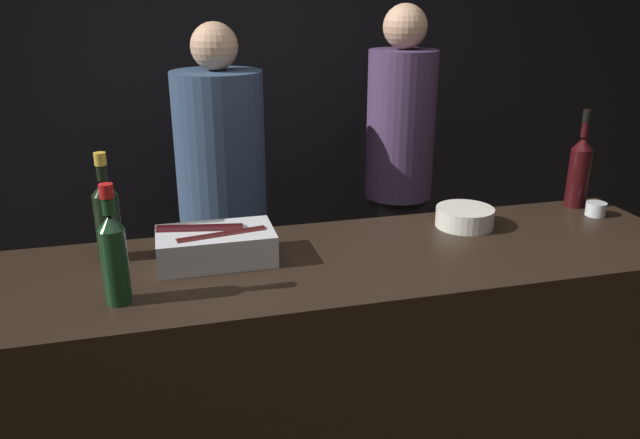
{
  "coord_description": "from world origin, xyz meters",
  "views": [
    {
      "loc": [
        -0.45,
        -1.41,
        1.77
      ],
      "look_at": [
        0.0,
        0.35,
        1.11
      ],
      "focal_mm": 35.0,
      "sensor_mm": 36.0,
      "label": 1
    }
  ],
  "objects_px": {
    "red_wine_bottle_burgundy": "(114,253)",
    "candle_votive": "(596,209)",
    "red_wine_bottle_black_foil": "(579,169)",
    "person_in_hoodie": "(399,161)",
    "ice_bin_with_bottles": "(214,244)",
    "bowl_white": "(465,216)",
    "champagne_bottle": "(107,216)",
    "person_blond_tee": "(222,186)"
  },
  "relations": [
    {
      "from": "red_wine_bottle_burgundy",
      "to": "red_wine_bottle_black_foil",
      "type": "xyz_separation_m",
      "value": [
        1.68,
        0.4,
        0.01
      ]
    },
    {
      "from": "bowl_white",
      "to": "candle_votive",
      "type": "xyz_separation_m",
      "value": [
        0.53,
        -0.02,
        -0.01
      ]
    },
    {
      "from": "red_wine_bottle_burgundy",
      "to": "candle_votive",
      "type": "bearing_deg",
      "value": 9.38
    },
    {
      "from": "ice_bin_with_bottles",
      "to": "bowl_white",
      "type": "bearing_deg",
      "value": 5.62
    },
    {
      "from": "ice_bin_with_bottles",
      "to": "candle_votive",
      "type": "bearing_deg",
      "value": 2.78
    },
    {
      "from": "candle_votive",
      "to": "red_wine_bottle_burgundy",
      "type": "height_order",
      "value": "red_wine_bottle_burgundy"
    },
    {
      "from": "red_wine_bottle_black_foil",
      "to": "person_in_hoodie",
      "type": "distance_m",
      "value": 0.97
    },
    {
      "from": "bowl_white",
      "to": "red_wine_bottle_black_foil",
      "type": "bearing_deg",
      "value": 10.72
    },
    {
      "from": "person_in_hoodie",
      "to": "person_blond_tee",
      "type": "relative_size",
      "value": 1.04
    },
    {
      "from": "red_wine_bottle_black_foil",
      "to": "ice_bin_with_bottles",
      "type": "bearing_deg",
      "value": -172.48
    },
    {
      "from": "person_in_hoodie",
      "to": "champagne_bottle",
      "type": "bearing_deg",
      "value": 115.27
    },
    {
      "from": "candle_votive",
      "to": "champagne_bottle",
      "type": "xyz_separation_m",
      "value": [
        -1.73,
        0.03,
        0.12
      ]
    },
    {
      "from": "person_in_hoodie",
      "to": "red_wine_bottle_black_foil",
      "type": "bearing_deg",
      "value": -166.59
    },
    {
      "from": "champagne_bottle",
      "to": "person_in_hoodie",
      "type": "xyz_separation_m",
      "value": [
        1.33,
        0.96,
        -0.16
      ]
    },
    {
      "from": "ice_bin_with_bottles",
      "to": "red_wine_bottle_black_foil",
      "type": "height_order",
      "value": "red_wine_bottle_black_foil"
    },
    {
      "from": "red_wine_bottle_burgundy",
      "to": "person_in_hoodie",
      "type": "height_order",
      "value": "person_in_hoodie"
    },
    {
      "from": "red_wine_bottle_black_foil",
      "to": "candle_votive",
      "type": "bearing_deg",
      "value": -86.75
    },
    {
      "from": "red_wine_bottle_burgundy",
      "to": "person_blond_tee",
      "type": "height_order",
      "value": "person_blond_tee"
    },
    {
      "from": "candle_votive",
      "to": "person_blond_tee",
      "type": "height_order",
      "value": "person_blond_tee"
    },
    {
      "from": "ice_bin_with_bottles",
      "to": "person_blond_tee",
      "type": "height_order",
      "value": "person_blond_tee"
    },
    {
      "from": "ice_bin_with_bottles",
      "to": "red_wine_bottle_burgundy",
      "type": "bearing_deg",
      "value": -142.63
    },
    {
      "from": "ice_bin_with_bottles",
      "to": "bowl_white",
      "type": "height_order",
      "value": "ice_bin_with_bottles"
    },
    {
      "from": "bowl_white",
      "to": "champagne_bottle",
      "type": "xyz_separation_m",
      "value": [
        -1.2,
        0.01,
        0.11
      ]
    },
    {
      "from": "bowl_white",
      "to": "champagne_bottle",
      "type": "height_order",
      "value": "champagne_bottle"
    },
    {
      "from": "ice_bin_with_bottles",
      "to": "bowl_white",
      "type": "xyz_separation_m",
      "value": [
        0.89,
        0.09,
        -0.02
      ]
    },
    {
      "from": "bowl_white",
      "to": "red_wine_bottle_burgundy",
      "type": "distance_m",
      "value": 1.21
    },
    {
      "from": "red_wine_bottle_black_foil",
      "to": "person_blond_tee",
      "type": "distance_m",
      "value": 1.56
    },
    {
      "from": "bowl_white",
      "to": "red_wine_bottle_black_foil",
      "type": "relative_size",
      "value": 0.54
    },
    {
      "from": "candle_votive",
      "to": "champagne_bottle",
      "type": "bearing_deg",
      "value": 178.91
    },
    {
      "from": "red_wine_bottle_burgundy",
      "to": "bowl_white",
      "type": "bearing_deg",
      "value": 14.36
    },
    {
      "from": "ice_bin_with_bottles",
      "to": "person_blond_tee",
      "type": "distance_m",
      "value": 1.06
    },
    {
      "from": "candle_votive",
      "to": "person_blond_tee",
      "type": "relative_size",
      "value": 0.04
    },
    {
      "from": "red_wine_bottle_burgundy",
      "to": "champagne_bottle",
      "type": "xyz_separation_m",
      "value": [
        -0.04,
        0.31,
        -0.0
      ]
    },
    {
      "from": "champagne_bottle",
      "to": "person_blond_tee",
      "type": "relative_size",
      "value": 0.21
    },
    {
      "from": "bowl_white",
      "to": "candle_votive",
      "type": "relative_size",
      "value": 2.77
    },
    {
      "from": "champagne_bottle",
      "to": "person_blond_tee",
      "type": "height_order",
      "value": "person_blond_tee"
    },
    {
      "from": "bowl_white",
      "to": "red_wine_bottle_burgundy",
      "type": "xyz_separation_m",
      "value": [
        -1.16,
        -0.3,
        0.11
      ]
    },
    {
      "from": "ice_bin_with_bottles",
      "to": "person_in_hoodie",
      "type": "bearing_deg",
      "value": 46.05
    },
    {
      "from": "ice_bin_with_bottles",
      "to": "champagne_bottle",
      "type": "xyz_separation_m",
      "value": [
        -0.31,
        0.1,
        0.09
      ]
    },
    {
      "from": "candle_votive",
      "to": "person_in_hoodie",
      "type": "bearing_deg",
      "value": 111.63
    },
    {
      "from": "candle_votive",
      "to": "person_in_hoodie",
      "type": "xyz_separation_m",
      "value": [
        -0.39,
        0.99,
        -0.04
      ]
    },
    {
      "from": "person_in_hoodie",
      "to": "person_blond_tee",
      "type": "height_order",
      "value": "person_in_hoodie"
    }
  ]
}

